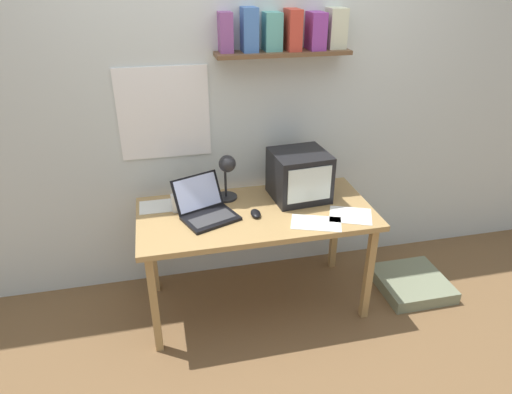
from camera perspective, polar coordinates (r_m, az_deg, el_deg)
ground_plane at (r=3.26m, az=0.00°, el=-12.97°), size 12.00×12.00×0.00m
back_wall at (r=3.06m, az=-1.92°, el=12.18°), size 5.60×0.24×2.60m
corner_desk at (r=2.88m, az=0.00°, el=-2.93°), size 1.46×0.71×0.72m
crt_monitor at (r=2.97m, az=5.43°, el=2.72°), size 0.37×0.36×0.31m
laptop at (r=2.79m, az=-6.40°, el=-1.26°), size 0.41×0.41×0.22m
desk_lamp at (r=2.87m, az=-3.66°, el=3.25°), size 0.15×0.19×0.33m
juice_glass at (r=2.87m, az=-9.94°, el=-0.82°), size 0.06×0.06×0.11m
computer_mouse at (r=2.79m, az=-0.05°, el=-2.07°), size 0.06×0.11×0.03m
loose_paper_near_laptop at (r=2.85m, az=11.73°, el=-2.26°), size 0.31×0.29×0.00m
loose_paper_near_monitor at (r=2.96m, az=-12.07°, el=-1.13°), size 0.24×0.18×0.00m
open_notebook at (r=2.74m, az=7.53°, el=-3.24°), size 0.34×0.27×0.00m
floor_cushion at (r=3.53m, az=18.87°, el=-10.16°), size 0.47×0.47×0.09m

